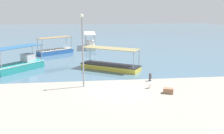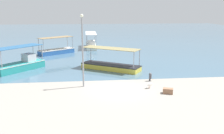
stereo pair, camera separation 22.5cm
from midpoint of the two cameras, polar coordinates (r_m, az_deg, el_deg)
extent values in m
plane|color=gray|center=(21.57, 1.16, -5.24)|extent=(120.00, 120.00, 0.00)
cube|color=#446379|center=(68.66, -4.35, 7.51)|extent=(110.00, 90.00, 0.00)
cube|color=#2E63AD|center=(39.40, -12.98, 3.46)|extent=(5.42, 4.65, 0.72)
cube|color=silver|center=(39.35, -13.00, 3.92)|extent=(5.48, 4.71, 0.08)
cylinder|color=#99999E|center=(41.13, -10.59, 5.74)|extent=(0.08, 0.08, 1.79)
cylinder|color=#99999E|center=(39.92, -9.44, 5.57)|extent=(0.08, 0.08, 1.79)
cylinder|color=#99999E|center=(38.66, -16.82, 4.93)|extent=(0.08, 0.08, 1.79)
cylinder|color=#99999E|center=(37.38, -15.81, 4.73)|extent=(0.08, 0.08, 1.79)
cube|color=olive|center=(39.10, -13.15, 6.60)|extent=(5.32, 4.61, 0.05)
cube|color=teal|center=(29.99, -20.69, 0.03)|extent=(5.14, 5.51, 0.84)
cube|color=silver|center=(29.91, -20.75, 0.75)|extent=(5.20, 5.56, 0.08)
cylinder|color=#99999E|center=(27.69, -24.33, 1.48)|extent=(0.08, 0.08, 1.82)
cylinder|color=#99999E|center=(30.64, -16.07, 3.18)|extent=(0.08, 0.08, 1.82)
cylinder|color=#99999E|center=(31.88, -17.92, 3.43)|extent=(0.08, 0.08, 1.82)
cube|color=#26547F|center=(29.59, -21.05, 4.31)|extent=(5.08, 5.42, 0.05)
cube|color=silver|center=(30.55, -18.87, 2.07)|extent=(1.73, 1.71, 0.89)
cube|color=gold|center=(28.57, -0.62, 0.05)|extent=(6.75, 5.34, 0.62)
cube|color=black|center=(28.51, -0.62, 0.57)|extent=(6.81, 5.40, 0.08)
cylinder|color=#99999E|center=(29.22, -6.91, 2.68)|extent=(0.08, 0.08, 1.81)
cylinder|color=#99999E|center=(30.57, -5.22, 3.19)|extent=(0.08, 0.08, 1.81)
cylinder|color=#99999E|center=(26.29, 4.72, 1.55)|extent=(0.08, 0.08, 1.81)
cylinder|color=#99999E|center=(27.78, 5.99, 2.15)|extent=(0.08, 0.08, 1.81)
cube|color=olive|center=(28.16, -0.63, 4.30)|extent=(6.64, 5.31, 0.05)
cube|color=white|center=(44.62, -5.20, 4.78)|extent=(1.74, 6.80, 0.59)
cube|color=black|center=(44.58, -5.21, 5.10)|extent=(1.78, 6.84, 0.08)
cylinder|color=#99999E|center=(47.55, -6.25, 6.84)|extent=(0.08, 0.08, 1.98)
cylinder|color=#99999E|center=(47.59, -4.46, 6.88)|extent=(0.08, 0.08, 1.98)
cylinder|color=#99999E|center=(41.31, -6.13, 5.87)|extent=(0.08, 0.08, 1.98)
cylinder|color=#99999E|center=(41.35, -4.07, 5.92)|extent=(0.08, 0.08, 1.98)
cube|color=silver|center=(44.34, -5.27, 7.72)|extent=(1.84, 6.60, 0.05)
cube|color=silver|center=(43.00, -5.16, 5.48)|extent=(1.21, 1.36, 0.93)
cylinder|color=#E0997A|center=(22.25, 8.17, -4.50)|extent=(0.03, 0.03, 0.22)
cylinder|color=#E0997A|center=(22.18, 8.35, -4.56)|extent=(0.03, 0.03, 0.22)
ellipsoid|color=white|center=(22.16, 8.34, -3.91)|extent=(0.63, 0.50, 0.32)
ellipsoid|color=white|center=(22.00, 7.85, -3.97)|extent=(0.20, 0.18, 0.10)
cylinder|color=white|center=(22.20, 8.65, -3.28)|extent=(0.07, 0.07, 0.26)
sphere|color=white|center=(22.15, 8.67, -2.88)|extent=(0.11, 0.11, 0.11)
cone|color=#E5933F|center=(22.27, 8.98, -2.84)|extent=(0.29, 0.19, 0.06)
cylinder|color=gray|center=(21.89, -6.96, 3.22)|extent=(0.14, 0.14, 6.13)
sphere|color=#EAEACC|center=(21.57, -7.20, 11.56)|extent=(0.28, 0.28, 0.28)
cylinder|color=#47474C|center=(24.34, 8.45, -2.43)|extent=(0.26, 0.26, 0.65)
sphere|color=#4C4C51|center=(24.25, 8.48, -1.62)|extent=(0.27, 0.27, 0.27)
cube|color=#8F6549|center=(21.15, 12.44, -5.33)|extent=(0.94, 0.76, 0.44)
camera|label=1|loc=(0.11, -90.27, -0.06)|focal=40.00mm
camera|label=2|loc=(0.11, 89.73, 0.06)|focal=40.00mm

